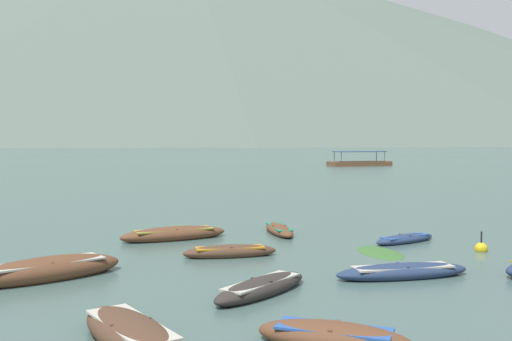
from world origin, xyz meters
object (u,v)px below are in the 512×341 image
(rowboat_5, at_px, (279,230))
(mooring_buoy, at_px, (481,249))
(rowboat_3, at_px, (230,252))
(rowboat_0, at_px, (405,239))
(rowboat_6, at_px, (47,270))
(rowboat_7, at_px, (174,234))
(rowboat_9, at_px, (334,337))
(rowboat_10, at_px, (131,334))
(ferry_0, at_px, (359,163))
(rowboat_1, at_px, (262,287))
(rowboat_2, at_px, (403,272))

(rowboat_5, relative_size, mooring_buoy, 4.20)
(mooring_buoy, bearing_deg, rowboat_3, -172.08)
(rowboat_0, height_order, rowboat_6, rowboat_6)
(rowboat_5, xyz_separation_m, rowboat_7, (-4.23, -1.70, 0.06))
(rowboat_3, xyz_separation_m, rowboat_5, (1.70, 5.10, -0.02))
(rowboat_9, relative_size, rowboat_10, 0.87)
(rowboat_6, xyz_separation_m, ferry_0, (19.96, 77.27, 0.20))
(rowboat_10, xyz_separation_m, ferry_0, (16.22, 82.50, 0.24))
(rowboat_10, relative_size, mooring_buoy, 4.36)
(rowboat_1, distance_m, ferry_0, 79.91)
(rowboat_6, bearing_deg, rowboat_10, -54.38)
(rowboat_0, xyz_separation_m, mooring_buoy, (2.30, -1.80, -0.02))
(rowboat_0, bearing_deg, rowboat_9, -108.63)
(rowboat_1, relative_size, ferry_0, 0.33)
(rowboat_9, distance_m, mooring_buoy, 11.65)
(rowboat_0, distance_m, ferry_0, 71.37)
(rowboat_2, xyz_separation_m, rowboat_6, (-10.21, -0.52, 0.08))
(ferry_0, xyz_separation_m, mooring_buoy, (-6.08, -72.67, -0.35))
(mooring_buoy, bearing_deg, rowboat_1, -141.93)
(rowboat_0, bearing_deg, mooring_buoy, -38.04)
(rowboat_2, xyz_separation_m, rowboat_7, (-7.76, 6.24, 0.04))
(rowboat_5, distance_m, rowboat_10, 14.01)
(rowboat_1, height_order, rowboat_2, rowboat_1)
(rowboat_7, bearing_deg, rowboat_1, -65.58)
(rowboat_0, distance_m, rowboat_2, 6.04)
(mooring_buoy, bearing_deg, rowboat_0, 141.96)
(rowboat_7, relative_size, ferry_0, 0.42)
(rowboat_0, relative_size, rowboat_9, 0.93)
(rowboat_1, bearing_deg, rowboat_6, 166.92)
(rowboat_2, bearing_deg, rowboat_10, -138.35)
(rowboat_0, relative_size, mooring_buoy, 3.52)
(rowboat_7, xyz_separation_m, ferry_0, (17.51, 70.51, 0.25))
(rowboat_5, bearing_deg, ferry_0, 79.08)
(rowboat_10, bearing_deg, rowboat_9, -0.20)
(rowboat_0, bearing_deg, rowboat_1, -124.58)
(rowboat_5, distance_m, rowboat_9, 13.74)
(rowboat_3, bearing_deg, rowboat_5, 71.55)
(rowboat_2, bearing_deg, rowboat_0, 76.91)
(rowboat_2, relative_size, rowboat_10, 1.14)
(rowboat_2, xyz_separation_m, rowboat_10, (-6.46, -5.75, 0.04))
(rowboat_3, height_order, rowboat_10, rowboat_10)
(rowboat_0, relative_size, rowboat_10, 0.81)
(rowboat_6, relative_size, rowboat_10, 1.14)
(rowboat_3, relative_size, rowboat_10, 0.90)
(rowboat_0, height_order, rowboat_10, rowboat_10)
(rowboat_0, xyz_separation_m, rowboat_9, (-3.92, -11.64, 0.06))
(mooring_buoy, bearing_deg, rowboat_5, 151.76)
(rowboat_2, relative_size, rowboat_5, 1.18)
(rowboat_6, bearing_deg, ferry_0, 75.52)
(rowboat_1, bearing_deg, rowboat_0, 55.42)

